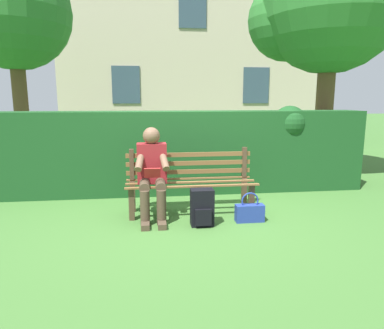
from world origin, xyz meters
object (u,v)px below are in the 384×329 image
person_seated (152,171)px  tree_far (9,15)px  tree (324,6)px  handbag (250,212)px  backpack (202,208)px  park_bench (190,180)px

person_seated → tree_far: size_ratio=0.26×
tree → tree_far: size_ratio=1.03×
handbag → tree_far: tree_far is taller
tree → handbag: tree is taller
backpack → person_seated: bearing=-32.8°
tree → backpack: bearing=44.2°
park_bench → tree: 4.50m
person_seated → handbag: size_ratio=3.08×
person_seated → backpack: person_seated is taller
backpack → handbag: size_ratio=1.20×
park_bench → tree: bearing=-143.2°
handbag → tree_far: 6.57m
park_bench → handbag: 0.91m
park_bench → tree_far: size_ratio=0.38×
tree → handbag: (2.12, 2.61, -3.13)m
person_seated → tree: (-3.33, -2.29, 2.64)m
tree → handbag: bearing=50.9°
tree → backpack: size_ratio=10.27×
backpack → handbag: bearing=-174.7°
tree_far → backpack: bearing=129.8°
park_bench → tree: tree is taller
park_bench → tree_far: tree_far is taller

